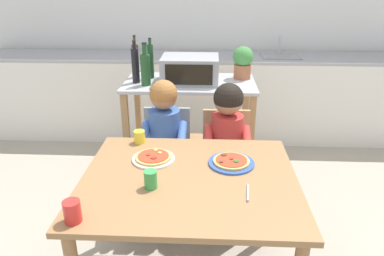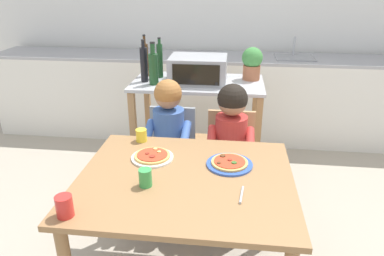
% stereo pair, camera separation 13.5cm
% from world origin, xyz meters
% --- Properties ---
extents(ground_plane, '(10.85, 10.85, 0.00)m').
position_xyz_m(ground_plane, '(0.00, 1.04, 0.00)').
color(ground_plane, '#A89E8C').
extents(back_wall_tiled, '(5.42, 0.14, 2.70)m').
position_xyz_m(back_wall_tiled, '(0.00, 2.66, 1.35)').
color(back_wall_tiled, white).
rests_on(back_wall_tiled, ground).
extents(kitchen_counter, '(4.88, 0.60, 1.12)m').
position_xyz_m(kitchen_counter, '(0.00, 2.25, 0.46)').
color(kitchen_counter, silver).
rests_on(kitchen_counter, ground).
extents(kitchen_island_cart, '(1.07, 0.58, 0.92)m').
position_xyz_m(kitchen_island_cart, '(-0.06, 1.24, 0.61)').
color(kitchen_island_cart, '#B7BABF').
rests_on(kitchen_island_cart, ground).
extents(toaster_oven, '(0.46, 0.36, 0.21)m').
position_xyz_m(toaster_oven, '(-0.06, 1.24, 1.02)').
color(toaster_oven, '#999BA0').
rests_on(toaster_oven, kitchen_island_cart).
extents(bottle_tall_green_wine, '(0.05, 0.05, 0.34)m').
position_xyz_m(bottle_tall_green_wine, '(-0.40, 1.33, 1.06)').
color(bottle_tall_green_wine, '#1E4723').
rests_on(bottle_tall_green_wine, kitchen_island_cart).
extents(bottle_squat_spirits, '(0.06, 0.06, 0.34)m').
position_xyz_m(bottle_squat_spirits, '(-0.50, 1.19, 1.06)').
color(bottle_squat_spirits, black).
rests_on(bottle_squat_spirits, kitchen_island_cart).
extents(bottle_slim_sauce, '(0.07, 0.07, 0.34)m').
position_xyz_m(bottle_slim_sauce, '(-0.41, 1.12, 1.05)').
color(bottle_slim_sauce, '#1E4723').
rests_on(bottle_slim_sauce, kitchen_island_cart).
extents(bottle_dark_olive_oil, '(0.06, 0.06, 0.35)m').
position_xyz_m(bottle_dark_olive_oil, '(-0.53, 1.36, 1.06)').
color(bottle_dark_olive_oil, '#4C2D14').
rests_on(bottle_dark_olive_oil, kitchen_island_cart).
extents(potted_herb_plant, '(0.17, 0.17, 0.27)m').
position_xyz_m(potted_herb_plant, '(0.37, 1.36, 1.06)').
color(potted_herb_plant, '#9E5B3D').
rests_on(potted_herb_plant, kitchen_island_cart).
extents(dining_table, '(1.12, 0.95, 0.75)m').
position_xyz_m(dining_table, '(0.00, 0.00, 0.64)').
color(dining_table, olive).
rests_on(dining_table, ground).
extents(dining_chair_left, '(0.36, 0.36, 0.81)m').
position_xyz_m(dining_chair_left, '(-0.21, 0.77, 0.48)').
color(dining_chair_left, gray).
rests_on(dining_chair_left, ground).
extents(dining_chair_right, '(0.36, 0.36, 0.81)m').
position_xyz_m(dining_chair_right, '(0.23, 0.74, 0.48)').
color(dining_chair_right, tan).
rests_on(dining_chair_right, ground).
extents(child_in_blue_striped_shirt, '(0.32, 0.42, 1.05)m').
position_xyz_m(child_in_blue_striped_shirt, '(-0.21, 0.65, 0.68)').
color(child_in_blue_striped_shirt, '#424C6B').
rests_on(child_in_blue_striped_shirt, ground).
extents(child_in_red_shirt, '(0.32, 0.42, 1.05)m').
position_xyz_m(child_in_red_shirt, '(0.23, 0.62, 0.69)').
color(child_in_red_shirt, '#424C6B').
rests_on(child_in_red_shirt, ground).
extents(pizza_plate_white, '(0.24, 0.24, 0.03)m').
position_xyz_m(pizza_plate_white, '(-0.21, 0.18, 0.77)').
color(pizza_plate_white, white).
rests_on(pizza_plate_white, dining_table).
extents(pizza_plate_blue_rimmed, '(0.26, 0.26, 0.03)m').
position_xyz_m(pizza_plate_blue_rimmed, '(0.23, 0.15, 0.76)').
color(pizza_plate_blue_rimmed, '#3356B7').
rests_on(pizza_plate_blue_rimmed, dining_table).
extents(drinking_cup_green, '(0.07, 0.07, 0.09)m').
position_xyz_m(drinking_cup_green, '(-0.18, -0.11, 0.80)').
color(drinking_cup_green, green).
rests_on(drinking_cup_green, dining_table).
extents(drinking_cup_yellow, '(0.07, 0.07, 0.08)m').
position_xyz_m(drinking_cup_yellow, '(-0.33, 0.40, 0.79)').
color(drinking_cup_yellow, yellow).
rests_on(drinking_cup_yellow, dining_table).
extents(drinking_cup_red, '(0.08, 0.08, 0.10)m').
position_xyz_m(drinking_cup_red, '(-0.47, -0.39, 0.80)').
color(drinking_cup_red, red).
rests_on(drinking_cup_red, dining_table).
extents(serving_spoon, '(0.03, 0.14, 0.01)m').
position_xyz_m(serving_spoon, '(0.29, -0.14, 0.76)').
color(serving_spoon, '#B7BABF').
rests_on(serving_spoon, dining_table).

